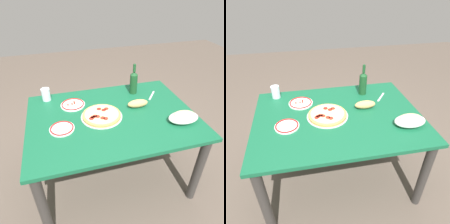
# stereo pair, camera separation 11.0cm
# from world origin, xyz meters

# --- Properties ---
(ground_plane) EXTENTS (8.00, 8.00, 0.00)m
(ground_plane) POSITION_xyz_m (0.00, 0.00, 0.00)
(ground_plane) COLOR brown
(ground_plane) RESTS_ON ground
(dining_table) EXTENTS (1.33, 0.97, 0.71)m
(dining_table) POSITION_xyz_m (0.00, 0.00, 0.60)
(dining_table) COLOR #145938
(dining_table) RESTS_ON ground
(pepperoni_pizza) EXTENTS (0.33, 0.33, 0.03)m
(pepperoni_pizza) POSITION_xyz_m (0.09, 0.00, 0.72)
(pepperoni_pizza) COLOR #B7B7BC
(pepperoni_pizza) RESTS_ON dining_table
(baked_pasta_dish) EXTENTS (0.24, 0.15, 0.08)m
(baked_pasta_dish) POSITION_xyz_m (-0.50, 0.23, 0.75)
(baked_pasta_dish) COLOR white
(baked_pasta_dish) RESTS_ON dining_table
(wine_bottle) EXTENTS (0.07, 0.07, 0.28)m
(wine_bottle) POSITION_xyz_m (-0.29, -0.31, 0.82)
(wine_bottle) COLOR #194723
(wine_bottle) RESTS_ON dining_table
(water_glass) EXTENTS (0.08, 0.08, 0.11)m
(water_glass) POSITION_xyz_m (0.50, -0.39, 0.76)
(water_glass) COLOR silver
(water_glass) RESTS_ON dining_table
(side_plate_near) EXTENTS (0.21, 0.21, 0.02)m
(side_plate_near) POSITION_xyz_m (0.29, -0.23, 0.72)
(side_plate_near) COLOR white
(side_plate_near) RESTS_ON dining_table
(side_plate_far) EXTENTS (0.18, 0.18, 0.02)m
(side_plate_far) POSITION_xyz_m (0.40, 0.08, 0.72)
(side_plate_far) COLOR white
(side_plate_far) RESTS_ON dining_table
(bread_loaf) EXTENTS (0.18, 0.07, 0.07)m
(bread_loaf) POSITION_xyz_m (-0.24, -0.06, 0.74)
(bread_loaf) COLOR tan
(bread_loaf) RESTS_ON dining_table
(fork_right) EXTENTS (0.12, 0.14, 0.00)m
(fork_right) POSITION_xyz_m (-0.44, -0.21, 0.71)
(fork_right) COLOR #B7B7BC
(fork_right) RESTS_ON dining_table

